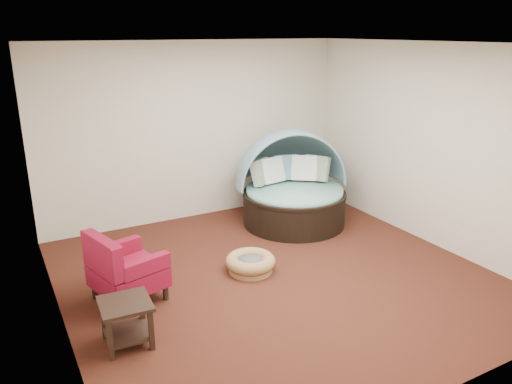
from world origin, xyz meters
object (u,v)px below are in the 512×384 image
pet_basket (250,263)px  side_table (126,317)px  canopy_daybed (293,180)px  red_armchair (124,270)px

pet_basket → side_table: side_table is taller
canopy_daybed → pet_basket: 1.95m
canopy_daybed → pet_basket: canopy_daybed is taller
canopy_daybed → red_armchair: size_ratio=2.28×
canopy_daybed → pet_basket: size_ratio=3.10×
canopy_daybed → side_table: canopy_daybed is taller
side_table → pet_basket: bearing=23.7°
canopy_daybed → side_table: bearing=-133.3°
canopy_daybed → side_table: 3.79m
red_armchair → side_table: red_armchair is taller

